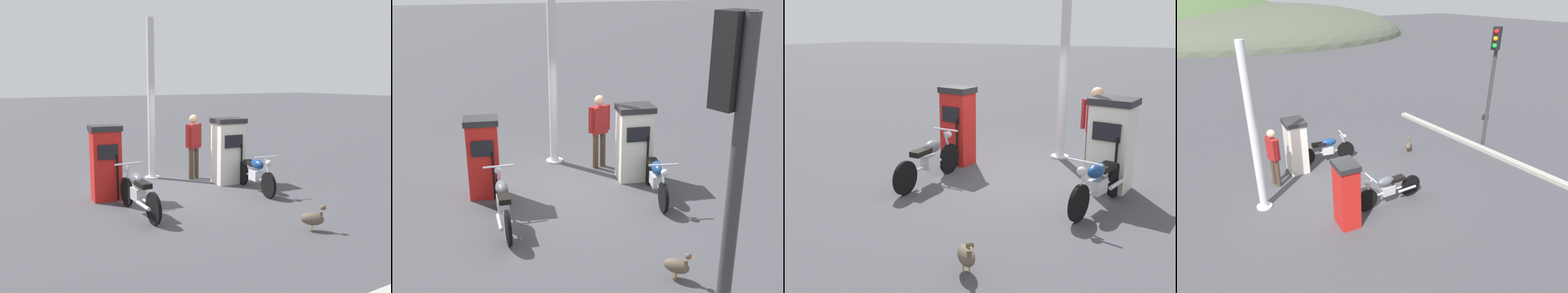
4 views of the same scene
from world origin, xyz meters
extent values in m
plane|color=#424247|center=(0.00, 0.00, 0.00)|extent=(120.00, 120.00, 0.00)
cube|color=red|center=(-0.30, -1.61, 0.77)|extent=(0.52, 0.66, 1.53)
cube|color=black|center=(-0.05, -1.64, 1.10)|extent=(0.07, 0.43, 0.32)
cube|color=#262628|center=(-0.30, -1.61, 1.59)|extent=(0.57, 0.72, 0.12)
cylinder|color=black|center=(0.00, -1.46, 0.54)|extent=(0.05, 0.05, 1.00)
cube|color=silver|center=(-0.30, 1.61, 0.77)|extent=(0.63, 0.76, 1.55)
cube|color=black|center=(0.00, 1.58, 1.11)|extent=(0.08, 0.49, 0.32)
cube|color=#262628|center=(-0.30, 1.61, 1.61)|extent=(0.69, 0.83, 0.12)
cylinder|color=black|center=(0.05, 1.79, 0.54)|extent=(0.05, 0.05, 1.01)
cylinder|color=black|center=(0.38, -1.40, 0.31)|extent=(0.61, 0.07, 0.61)
cylinder|color=black|center=(1.77, -1.42, 0.31)|extent=(0.61, 0.07, 0.61)
cube|color=silver|center=(1.02, -1.41, 0.41)|extent=(0.36, 0.20, 0.24)
cylinder|color=silver|center=(1.07, -1.41, 0.36)|extent=(1.04, 0.06, 0.05)
ellipsoid|color=#595B60|center=(0.95, -1.41, 0.69)|extent=(0.48, 0.23, 0.24)
cube|color=black|center=(1.29, -1.42, 0.66)|extent=(0.44, 0.21, 0.10)
cylinder|color=silver|center=(0.42, -1.40, 0.61)|extent=(0.26, 0.04, 0.57)
cylinder|color=silver|center=(0.50, -1.41, 0.93)|extent=(0.04, 0.56, 0.04)
sphere|color=silver|center=(0.40, -1.40, 0.81)|extent=(0.14, 0.14, 0.14)
cylinder|color=silver|center=(1.56, -1.54, 0.33)|extent=(0.55, 0.08, 0.07)
cylinder|color=black|center=(1.38, 1.57, 0.29)|extent=(0.59, 0.17, 0.59)
cylinder|color=black|center=(0.06, 1.81, 0.29)|extent=(0.59, 0.17, 0.59)
cube|color=silver|center=(0.77, 1.68, 0.39)|extent=(0.39, 0.26, 0.24)
cylinder|color=silver|center=(0.72, 1.69, 0.34)|extent=(1.00, 0.23, 0.05)
ellipsoid|color=navy|center=(0.84, 1.67, 0.67)|extent=(0.51, 0.30, 0.24)
cube|color=black|center=(0.51, 1.73, 0.64)|extent=(0.47, 0.27, 0.10)
cylinder|color=silver|center=(1.34, 1.58, 0.59)|extent=(0.26, 0.09, 0.57)
cylinder|color=silver|center=(1.26, 1.59, 0.91)|extent=(0.13, 0.56, 0.04)
sphere|color=silver|center=(1.36, 1.57, 0.79)|extent=(0.16, 0.16, 0.14)
cylinder|color=silver|center=(0.28, 1.89, 0.31)|extent=(0.55, 0.17, 0.07)
cylinder|color=#473828|center=(-1.17, 1.18, 0.42)|extent=(0.16, 0.16, 0.84)
cylinder|color=#473828|center=(-1.11, 0.99, 0.42)|extent=(0.16, 0.16, 0.84)
cube|color=maroon|center=(-1.14, 1.09, 1.15)|extent=(0.29, 0.40, 0.62)
cylinder|color=maroon|center=(-1.21, 1.32, 1.18)|extent=(0.11, 0.11, 0.59)
cylinder|color=maroon|center=(-1.07, 0.86, 1.18)|extent=(0.11, 0.11, 0.59)
sphere|color=tan|center=(-1.14, 1.09, 1.61)|extent=(0.29, 0.29, 0.23)
ellipsoid|color=brown|center=(3.47, 0.84, 0.22)|extent=(0.42, 0.42, 0.22)
cylinder|color=brown|center=(3.57, 0.94, 0.29)|extent=(0.09, 0.09, 0.15)
sphere|color=brown|center=(3.59, 0.96, 0.44)|extent=(0.14, 0.14, 0.10)
cone|color=orange|center=(3.63, 1.01, 0.43)|extent=(0.08, 0.08, 0.04)
cone|color=brown|center=(3.34, 0.71, 0.25)|extent=(0.11, 0.11, 0.08)
cylinder|color=orange|center=(3.44, 0.87, 0.06)|extent=(0.02, 0.02, 0.11)
cylinder|color=orange|center=(3.50, 0.81, 0.06)|extent=(0.02, 0.02, 0.11)
cylinder|color=silver|center=(-1.79, 0.16, 2.11)|extent=(0.20, 0.20, 4.22)
cylinder|color=silver|center=(-1.79, 0.16, 0.02)|extent=(0.40, 0.40, 0.04)
camera|label=1|loc=(8.81, -4.61, 2.63)|focal=40.15mm
camera|label=2|loc=(9.24, -2.22, 4.39)|focal=45.94mm
camera|label=3|loc=(7.61, 3.34, 2.88)|focal=41.19mm
camera|label=4|loc=(-3.45, -7.69, 5.16)|focal=31.62mm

